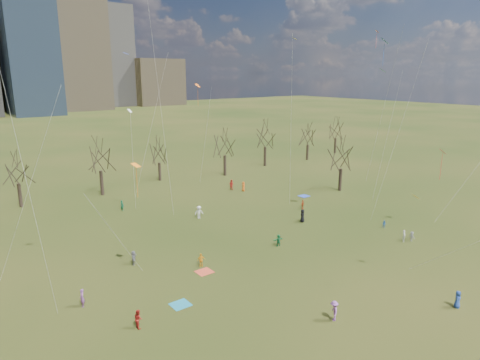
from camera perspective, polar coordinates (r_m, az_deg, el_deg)
ground at (r=45.09m, az=9.52°, el=-11.64°), size 500.00×500.00×0.00m
bare_tree_row at (r=72.45m, az=-12.31°, el=3.15°), size 113.04×29.80×9.50m
blanket_teal at (r=38.75m, az=-7.95°, el=-16.12°), size 1.60×1.50×0.03m
blanket_navy at (r=70.29m, az=8.54°, el=-2.12°), size 1.60×1.50×0.03m
blanket_crimson at (r=44.08m, az=-4.77°, el=-12.10°), size 1.60×1.50×0.03m
person_0 at (r=41.94m, az=27.03°, el=-13.99°), size 0.87×0.71×1.53m
person_1 at (r=54.58m, az=21.02°, el=-6.97°), size 0.61×0.60×1.41m
person_2 at (r=36.01m, az=-13.40°, el=-17.54°), size 0.64×0.79×1.53m
person_3 at (r=55.05m, az=21.93°, el=-6.99°), size 0.45×0.77×1.19m
person_4 at (r=44.92m, az=-5.20°, el=-10.58°), size 0.92×0.58×1.45m
person_5 at (r=49.95m, az=5.16°, el=-8.00°), size 1.35×0.58×1.41m
person_6 at (r=57.99m, az=8.33°, el=-4.74°), size 1.00×1.01×1.76m
person_7 at (r=40.11m, az=-20.31°, el=-14.53°), size 0.46×0.63×1.60m
person_8 at (r=58.43m, az=18.67°, el=-5.61°), size 0.56×0.60×0.99m
person_9 at (r=59.08m, az=-5.49°, el=-4.29°), size 1.29×0.98×1.77m
person_10 at (r=63.49m, az=8.35°, el=-3.25°), size 0.87×0.56×1.37m
person_11 at (r=46.53m, az=-13.99°, el=-10.01°), size 1.12×1.44×1.52m
person_12 at (r=72.27m, az=0.45°, el=-0.86°), size 0.67×0.89×1.63m
person_13 at (r=64.47m, az=-15.46°, el=-3.28°), size 0.53×0.65×1.53m
person_14 at (r=73.21m, az=-1.16°, el=-0.61°), size 0.91×1.02×1.75m
person_15 at (r=36.72m, az=12.44°, el=-16.66°), size 1.18×1.25×1.70m
kites_airborne at (r=51.08m, az=2.75°, el=7.76°), size 58.02×49.36×36.03m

